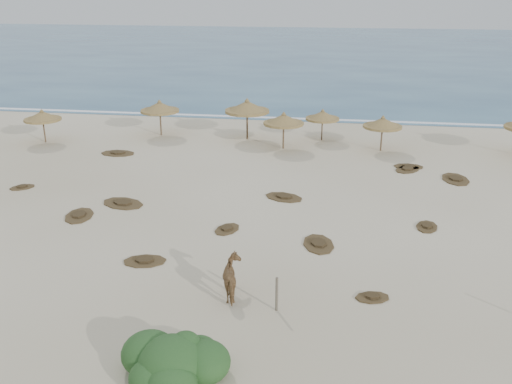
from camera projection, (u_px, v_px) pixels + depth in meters
The scene contains 25 objects.
ground at pixel (264, 251), 25.56m from camera, with size 160.00×160.00×0.00m, color beige.
ocean at pixel (325, 52), 95.00m from camera, with size 200.00×100.00×0.01m, color navy.
foam_line at pixel (304, 119), 49.63m from camera, with size 70.00×0.60×0.01m, color white.
palapa_0 at pixel (42, 116), 41.95m from camera, with size 3.47×3.47×2.53m.
palapa_1 at pixel (160, 107), 43.82m from camera, with size 3.65×3.65×2.80m.
palapa_2 at pixel (247, 107), 42.60m from camera, with size 3.98×3.98×3.16m.
palapa_3 at pixel (284, 120), 40.33m from camera, with size 3.12×3.12×2.70m.
palapa_4 at pixel (323, 116), 42.54m from camera, with size 2.64×2.64×2.40m.
palapa_5 at pixel (383, 123), 39.85m from camera, with size 3.15×3.15×2.56m.
horse at pixel (234, 279), 21.70m from camera, with size 0.83×1.82×1.53m, color olive.
fence_post_near at pixel (277, 294), 20.79m from camera, with size 0.10×0.10×1.37m, color #6D6652.
bush at pixel (172, 363), 17.34m from camera, with size 3.48×3.07×1.56m.
scrub_0 at pixel (79, 215), 29.33m from camera, with size 1.79×2.39×0.16m.
scrub_1 at pixel (123, 203), 30.93m from camera, with size 2.88×2.37×0.16m.
scrub_2 at pixel (227, 229), 27.75m from camera, with size 1.53×1.84×0.16m.
scrub_3 at pixel (284, 197), 31.80m from camera, with size 2.54×2.10×0.16m.
scrub_4 at pixel (427, 226), 28.02m from camera, with size 1.34×1.76×0.16m.
scrub_5 at pixel (455, 179), 34.65m from camera, with size 1.77×2.54×0.16m.
scrub_6 at pixel (118, 153), 39.79m from camera, with size 2.46×1.65×0.16m.
scrub_7 at pixel (408, 169), 36.43m from camera, with size 2.20×2.35×0.16m.
scrub_8 at pixel (22, 187), 33.31m from camera, with size 1.68×1.61×0.16m.
scrub_9 at pixel (318, 244), 26.19m from camera, with size 1.81×2.40×0.16m.
scrub_10 at pixel (409, 166), 36.98m from camera, with size 1.90×1.23×0.16m.
scrub_11 at pixel (145, 261), 24.62m from camera, with size 2.08×1.57×0.16m.
scrub_12 at pixel (372, 297), 21.82m from camera, with size 1.54×1.22×0.16m.
Camera 1 is at (3.04, -22.79, 11.49)m, focal length 40.00 mm.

